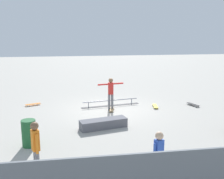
# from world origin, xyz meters

# --- Properties ---
(ground_plane) EXTENTS (60.00, 60.00, 0.00)m
(ground_plane) POSITION_xyz_m (0.00, 0.00, 0.00)
(ground_plane) COLOR #ADA89E
(grind_rail) EXTENTS (3.20, 0.77, 0.32)m
(grind_rail) POSITION_xyz_m (-0.12, -0.75, 0.14)
(grind_rail) COLOR black
(grind_rail) RESTS_ON ground_plane
(skate_ledge) EXTENTS (2.03, 0.98, 0.37)m
(skate_ledge) POSITION_xyz_m (0.68, 2.54, 0.19)
(skate_ledge) COLOR #595960
(skate_ledge) RESTS_ON ground_plane
(skater_main) EXTENTS (1.32, 0.33, 1.66)m
(skater_main) POSITION_xyz_m (0.00, 0.09, 0.96)
(skater_main) COLOR slate
(skater_main) RESTS_ON ground_plane
(skateboard_main) EXTENTS (0.39, 0.82, 0.09)m
(skateboard_main) POSITION_xyz_m (-0.02, 0.16, 0.07)
(skateboard_main) COLOR tan
(skateboard_main) RESTS_ON ground_plane
(bystander_orange_shirt) EXTENTS (0.25, 0.36, 1.61)m
(bystander_orange_shirt) POSITION_xyz_m (2.94, 6.12, 0.91)
(bystander_orange_shirt) COLOR slate
(bystander_orange_shirt) RESTS_ON ground_plane
(bystander_blue_shirt) EXTENTS (0.34, 0.24, 1.51)m
(bystander_blue_shirt) POSITION_xyz_m (-0.17, 7.04, 0.85)
(bystander_blue_shirt) COLOR slate
(bystander_blue_shirt) RESTS_ON ground_plane
(loose_skateboard_yellow) EXTENTS (0.35, 0.82, 0.09)m
(loose_skateboard_yellow) POSITION_xyz_m (-2.39, -0.08, 0.07)
(loose_skateboard_yellow) COLOR yellow
(loose_skateboard_yellow) RESTS_ON ground_plane
(loose_skateboard_black) EXTENTS (0.46, 0.82, 0.09)m
(loose_skateboard_black) POSITION_xyz_m (-4.49, -0.06, 0.07)
(loose_skateboard_black) COLOR black
(loose_skateboard_black) RESTS_ON ground_plane
(loose_skateboard_orange) EXTENTS (0.82, 0.49, 0.09)m
(loose_skateboard_orange) POSITION_xyz_m (4.02, -1.44, 0.07)
(loose_skateboard_orange) COLOR orange
(loose_skateboard_orange) RESTS_ON ground_plane
(trash_bin) EXTENTS (0.49, 0.49, 0.95)m
(trash_bin) POSITION_xyz_m (3.45, 3.93, 0.47)
(trash_bin) COLOR #1E592D
(trash_bin) RESTS_ON ground_plane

